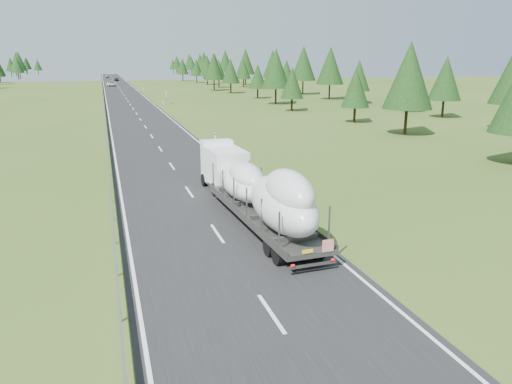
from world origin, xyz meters
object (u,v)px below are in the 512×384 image
object	(u,v)px
distant_van	(111,84)
distant_car_blue	(107,76)
highway_sign	(166,95)
distant_car_dark	(116,79)
boat_truck	(254,187)

from	to	relation	value
distant_van	distant_car_blue	xyz separation A→B (m)	(-0.12, 81.61, -0.14)
highway_sign	distant_car_dark	xyz separation A→B (m)	(-6.36, 117.30, -1.08)
boat_truck	distant_car_dark	distance (m)	195.83
boat_truck	distant_van	bearing A→B (deg)	91.76
highway_sign	distant_van	size ratio (longest dim) A/B	0.43
distant_van	distant_car_dark	distance (m)	42.43
highway_sign	distant_car_blue	size ratio (longest dim) A/B	0.61
distant_van	distant_car_dark	world-z (taller)	distant_van
boat_truck	distant_van	xyz separation A→B (m)	(-4.73, 153.50, -1.20)
distant_van	highway_sign	bearing A→B (deg)	-80.22
distant_van	distant_car_blue	bearing A→B (deg)	92.70
distant_car_dark	distant_car_blue	xyz separation A→B (m)	(-3.18, 39.30, -0.03)
highway_sign	distant_car_blue	bearing A→B (deg)	93.49
boat_truck	distant_car_dark	size ratio (longest dim) A/B	4.13
distant_van	distant_car_blue	distance (m)	81.61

